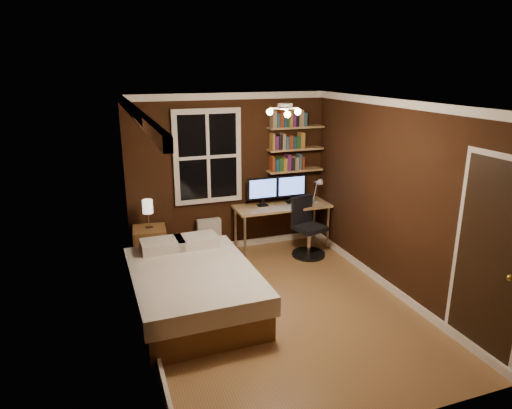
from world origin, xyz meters
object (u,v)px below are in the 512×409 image
object	(u,v)px
desk	(282,209)
office_chair	(307,234)
radiator	(209,236)
monitor_left	(263,192)
bedside_lamp	(148,214)
desk_lamp	(318,190)
monitor_right	(291,189)
bed	(193,288)
nightstand	(150,247)

from	to	relation	value
desk	office_chair	size ratio (longest dim) A/B	1.64
radiator	monitor_left	world-z (taller)	monitor_left
radiator	monitor_left	distance (m)	1.11
bedside_lamp	monitor_left	distance (m)	1.82
bedside_lamp	desk_lamp	size ratio (longest dim) A/B	0.99
radiator	monitor_right	world-z (taller)	monitor_right
bed	monitor_right	xyz separation A→B (m)	(1.98, 1.56, 0.68)
desk_lamp	nightstand	bearing A→B (deg)	178.19
monitor_left	bedside_lamp	bearing A→B (deg)	-177.91
bedside_lamp	nightstand	bearing A→B (deg)	0.00
desk	radiator	bearing A→B (deg)	170.05
bed	bedside_lamp	world-z (taller)	bedside_lamp
monitor_left	monitor_right	bearing A→B (deg)	0.00
nightstand	desk_lamp	distance (m)	2.78
bed	desk	bearing A→B (deg)	38.48
bedside_lamp	radiator	distance (m)	1.10
desk_lamp	office_chair	bearing A→B (deg)	-134.26
nightstand	bedside_lamp	distance (m)	0.51
nightstand	radiator	distance (m)	0.97
nightstand	monitor_left	size ratio (longest dim) A/B	1.19
bed	bedside_lamp	xyz separation A→B (m)	(-0.33, 1.49, 0.52)
monitor_right	desk_lamp	xyz separation A→B (m)	(0.40, -0.15, -0.01)
nightstand	monitor_right	size ratio (longest dim) A/B	1.19
nightstand	desk_lamp	size ratio (longest dim) A/B	1.35
desk_lamp	office_chair	xyz separation A→B (m)	(-0.32, -0.33, -0.60)
monitor_left	office_chair	bearing A→B (deg)	-40.26
bedside_lamp	desk	xyz separation A→B (m)	(2.12, -0.01, -0.14)
bedside_lamp	office_chair	xyz separation A→B (m)	(2.38, -0.42, -0.46)
monitor_right	desk_lamp	world-z (taller)	monitor_right
monitor_left	desk_lamp	size ratio (longest dim) A/B	1.13
nightstand	desk	distance (m)	2.15
office_chair	desk_lamp	bearing A→B (deg)	29.02
bed	monitor_right	world-z (taller)	monitor_right
bed	bedside_lamp	size ratio (longest dim) A/B	4.63
radiator	desk	distance (m)	1.25
bedside_lamp	monitor_right	distance (m)	2.31
radiator	monitor_right	distance (m)	1.53
desk	monitor_left	world-z (taller)	monitor_left
monitor_right	office_chair	world-z (taller)	monitor_right
radiator	office_chair	bearing A→B (deg)	-23.10
bedside_lamp	monitor_left	bearing A→B (deg)	2.09
office_chair	nightstand	bearing A→B (deg)	153.32
bed	office_chair	bearing A→B (deg)	26.48
bed	radiator	xyz separation A→B (m)	(0.62, 1.69, -0.01)
nightstand	desk	bearing A→B (deg)	4.74
desk	desk_lamp	xyz separation A→B (m)	(0.59, -0.07, 0.28)
bedside_lamp	desk_lamp	distance (m)	2.71
nightstand	monitor_right	bearing A→B (deg)	6.69
nightstand	monitor_left	distance (m)	1.93
desk	office_chair	xyz separation A→B (m)	(0.26, -0.41, -0.32)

